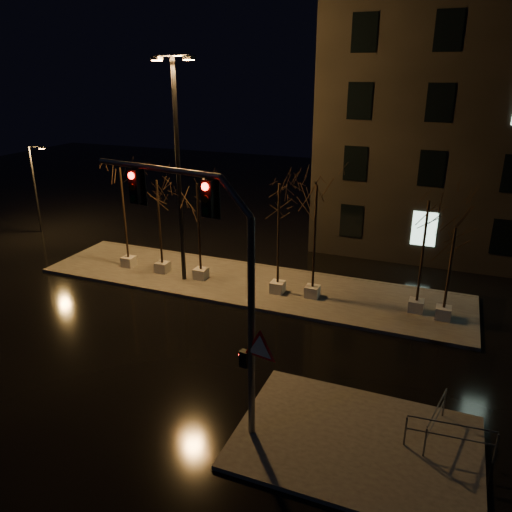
% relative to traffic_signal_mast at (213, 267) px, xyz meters
% --- Properties ---
extents(ground, '(90.00, 90.00, 0.00)m').
position_rel_traffic_signal_mast_xyz_m(ground, '(-3.27, 4.08, -5.21)').
color(ground, black).
rests_on(ground, ground).
extents(median, '(22.00, 5.00, 0.15)m').
position_rel_traffic_signal_mast_xyz_m(median, '(-3.27, 10.08, -5.14)').
color(median, '#46443E').
rests_on(median, ground).
extents(sidewalk_corner, '(7.00, 5.00, 0.15)m').
position_rel_traffic_signal_mast_xyz_m(sidewalk_corner, '(4.23, 0.58, -5.14)').
color(sidewalk_corner, '#46443E').
rests_on(sidewalk_corner, ground).
extents(tree_0, '(1.80, 1.80, 5.62)m').
position_rel_traffic_signal_mast_xyz_m(tree_0, '(-10.18, 9.68, -0.80)').
color(tree_0, beige).
rests_on(tree_0, median).
extents(tree_1, '(1.80, 1.80, 5.12)m').
position_rel_traffic_signal_mast_xyz_m(tree_1, '(-8.01, 9.66, -1.18)').
color(tree_1, beige).
rests_on(tree_1, median).
extents(tree_2, '(1.80, 1.80, 5.14)m').
position_rel_traffic_signal_mast_xyz_m(tree_2, '(-5.68, 9.63, -1.16)').
color(tree_2, beige).
rests_on(tree_2, median).
extents(tree_3, '(1.80, 1.80, 5.52)m').
position_rel_traffic_signal_mast_xyz_m(tree_3, '(-1.41, 9.50, -0.88)').
color(tree_3, beige).
rests_on(tree_3, median).
extents(tree_4, '(1.80, 1.80, 5.60)m').
position_rel_traffic_signal_mast_xyz_m(tree_4, '(0.31, 9.63, -0.81)').
color(tree_4, beige).
rests_on(tree_4, median).
extents(tree_5, '(1.80, 1.80, 5.24)m').
position_rel_traffic_signal_mast_xyz_m(tree_5, '(5.05, 9.89, -1.09)').
color(tree_5, beige).
rests_on(tree_5, median).
extents(tree_6, '(1.80, 1.80, 4.23)m').
position_rel_traffic_signal_mast_xyz_m(tree_6, '(6.21, 9.60, -1.85)').
color(tree_6, beige).
rests_on(tree_6, median).
extents(traffic_signal_mast, '(6.21, 1.30, 7.71)m').
position_rel_traffic_signal_mast_xyz_m(traffic_signal_mast, '(0.00, 0.00, 0.00)').
color(traffic_signal_mast, '#53565A').
rests_on(traffic_signal_mast, sidewalk_corner).
extents(streetlight_main, '(2.66, 1.13, 10.85)m').
position_rel_traffic_signal_mast_xyz_m(streetlight_main, '(-6.46, 9.25, 1.20)').
color(streetlight_main, black).
rests_on(streetlight_main, median).
extents(streetlight_far, '(1.11, 0.49, 5.76)m').
position_rel_traffic_signal_mast_xyz_m(streetlight_far, '(-19.65, 13.12, -2.04)').
color(streetlight_far, black).
rests_on(streetlight_far, ground).
extents(guard_rail_a, '(2.43, 0.25, 1.05)m').
position_rel_traffic_signal_mast_xyz_m(guard_rail_a, '(6.73, 0.99, -4.38)').
color(guard_rail_a, '#53565A').
rests_on(guard_rail_a, sidewalk_corner).
extents(guard_rail_b, '(0.48, 2.11, 1.02)m').
position_rel_traffic_signal_mast_xyz_m(guard_rail_b, '(6.31, 1.67, -4.40)').
color(guard_rail_b, '#53565A').
rests_on(guard_rail_b, sidewalk_corner).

